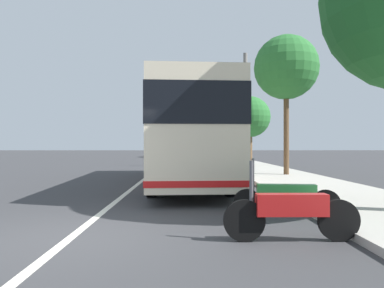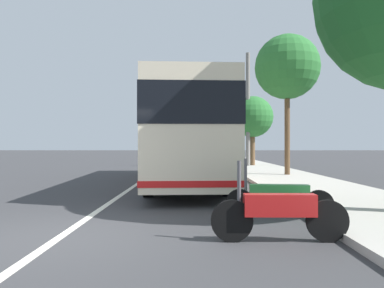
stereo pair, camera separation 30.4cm
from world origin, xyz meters
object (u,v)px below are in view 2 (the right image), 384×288
object	(u,v)px
coach_bus	(184,133)
roadside_tree_far_block	(253,117)
car_oncoming	(159,152)
motorcycle_mid_row	(279,211)
car_behind_bus	(188,153)
roadside_tree_mid_block	(287,67)
utility_pole	(248,110)
motorcycle_far_end	(279,196)

from	to	relation	value
coach_bus	roadside_tree_far_block	distance (m)	11.89
car_oncoming	roadside_tree_far_block	bearing A→B (deg)	19.16
motorcycle_mid_row	car_behind_bus	bearing A→B (deg)	-86.41
car_oncoming	roadside_tree_mid_block	bearing A→B (deg)	14.19
coach_bus	roadside_tree_far_block	xyz separation A→B (m)	(10.86, -4.59, 1.51)
roadside_tree_mid_block	roadside_tree_far_block	bearing A→B (deg)	2.06
roadside_tree_far_block	utility_pole	xyz separation A→B (m)	(-0.66, 0.42, 0.42)
roadside_tree_mid_block	roadside_tree_far_block	distance (m)	8.46
coach_bus	car_behind_bus	bearing A→B (deg)	-2.97
motorcycle_mid_row	roadside_tree_far_block	xyz separation A→B (m)	(19.88, -2.84, 3.05)
coach_bus	car_oncoming	size ratio (longest dim) A/B	2.78
utility_pole	roadside_tree_mid_block	bearing A→B (deg)	-174.60
car_oncoming	roadside_tree_far_block	xyz separation A→B (m)	(-22.16, -8.69, 2.85)
car_behind_bus	car_oncoming	world-z (taller)	car_behind_bus
car_oncoming	utility_pole	distance (m)	24.50
coach_bus	roadside_tree_far_block	size ratio (longest dim) A/B	2.48
utility_pole	motorcycle_mid_row	bearing A→B (deg)	172.82
roadside_tree_mid_block	car_behind_bus	bearing A→B (deg)	12.55
roadside_tree_mid_block	roadside_tree_far_block	world-z (taller)	roadside_tree_mid_block
coach_bus	roadside_tree_far_block	bearing A→B (deg)	-26.22
motorcycle_mid_row	car_behind_bus	world-z (taller)	car_behind_bus
roadside_tree_mid_block	utility_pole	world-z (taller)	utility_pole
car_oncoming	roadside_tree_mid_block	distance (m)	32.07
coach_bus	utility_pole	world-z (taller)	utility_pole
car_behind_bus	roadside_tree_far_block	bearing A→B (deg)	-159.64
car_oncoming	motorcycle_far_end	bearing A→B (deg)	6.65
car_oncoming	roadside_tree_far_block	distance (m)	23.98
coach_bus	roadside_tree_mid_block	distance (m)	6.40
motorcycle_mid_row	car_oncoming	xyz separation A→B (m)	(42.04, 5.85, 0.20)
roadside_tree_mid_block	car_oncoming	bearing A→B (deg)	16.46
motorcycle_mid_row	car_behind_bus	distance (m)	34.31
motorcycle_mid_row	roadside_tree_mid_block	distance (m)	12.93
coach_bus	motorcycle_mid_row	bearing A→B (deg)	-172.40
coach_bus	roadside_tree_mid_block	bearing A→B (deg)	-65.48
coach_bus	motorcycle_far_end	size ratio (longest dim) A/B	5.57
motorcycle_far_end	car_oncoming	distance (m)	40.62
coach_bus	motorcycle_mid_row	distance (m)	9.31
car_oncoming	coach_bus	bearing A→B (deg)	4.83
motorcycle_mid_row	motorcycle_far_end	world-z (taller)	motorcycle_mid_row
utility_pole	roadside_tree_far_block	bearing A→B (deg)	-32.60
car_behind_bus	roadside_tree_far_block	xyz separation A→B (m)	(-14.37, -4.75, 2.81)
motorcycle_mid_row	roadside_tree_far_block	distance (m)	20.31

